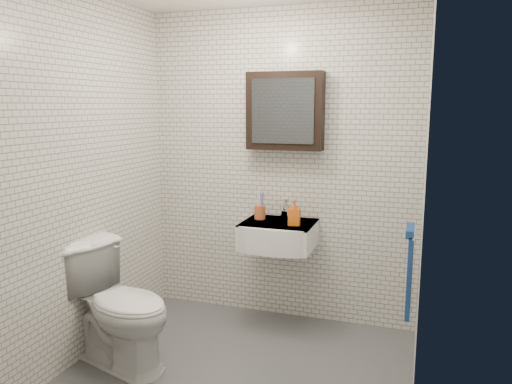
# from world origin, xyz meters

# --- Properties ---
(ground) EXTENTS (2.20, 2.00, 0.01)m
(ground) POSITION_xyz_m (0.00, 0.00, 0.01)
(ground) COLOR #4C4E54
(ground) RESTS_ON ground
(room_shell) EXTENTS (2.22, 2.02, 2.51)m
(room_shell) POSITION_xyz_m (0.00, 0.00, 1.47)
(room_shell) COLOR silver
(room_shell) RESTS_ON ground
(washbasin) EXTENTS (0.55, 0.50, 0.20)m
(washbasin) POSITION_xyz_m (0.05, 0.73, 0.76)
(washbasin) COLOR white
(washbasin) RESTS_ON room_shell
(faucet) EXTENTS (0.06, 0.20, 0.15)m
(faucet) POSITION_xyz_m (0.05, 0.93, 0.92)
(faucet) COLOR silver
(faucet) RESTS_ON washbasin
(mirror_cabinet) EXTENTS (0.60, 0.15, 0.60)m
(mirror_cabinet) POSITION_xyz_m (0.05, 0.93, 1.70)
(mirror_cabinet) COLOR black
(mirror_cabinet) RESTS_ON room_shell
(towel_rail) EXTENTS (0.09, 0.30, 0.58)m
(towel_rail) POSITION_xyz_m (1.04, 0.35, 0.72)
(towel_rail) COLOR silver
(towel_rail) RESTS_ON room_shell
(toothbrush_cup) EXTENTS (0.11, 0.11, 0.24)m
(toothbrush_cup) POSITION_xyz_m (-0.12, 0.84, 0.91)
(toothbrush_cup) COLOR #BB542E
(toothbrush_cup) RESTS_ON washbasin
(soap_bottle) EXTENTS (0.10, 0.10, 0.19)m
(soap_bottle) POSITION_xyz_m (0.19, 0.72, 0.95)
(soap_bottle) COLOR orange
(soap_bottle) RESTS_ON washbasin
(toilet) EXTENTS (0.92, 0.69, 0.84)m
(toilet) POSITION_xyz_m (-0.80, -0.15, 0.42)
(toilet) COLOR white
(toilet) RESTS_ON ground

